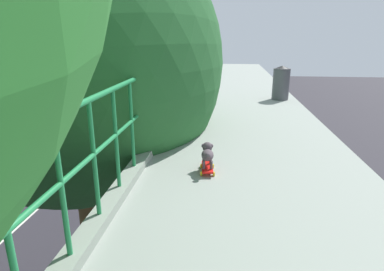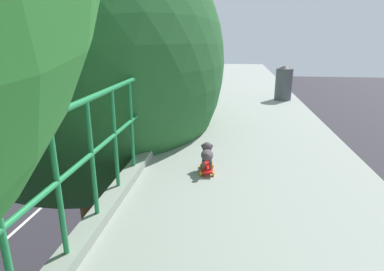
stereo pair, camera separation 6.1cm
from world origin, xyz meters
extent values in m
cube|color=gray|center=(-0.25, 0.00, 5.49)|extent=(0.20, 37.41, 0.11)
cylinder|color=#218348|center=(-0.25, 0.00, 6.67)|extent=(0.06, 37.41, 0.06)
cylinder|color=#218348|center=(-0.25, 0.00, 6.16)|extent=(0.04, 37.41, 0.04)
cylinder|color=#218348|center=(-0.25, -0.61, 6.10)|extent=(0.04, 0.04, 1.12)
cylinder|color=#218348|center=(-0.25, 0.00, 6.10)|extent=(0.04, 0.04, 1.12)
cylinder|color=#218348|center=(-0.25, 0.61, 6.10)|extent=(0.04, 0.04, 1.12)
cylinder|color=#218348|center=(-0.25, 1.22, 6.10)|extent=(0.04, 0.04, 1.12)
cylinder|color=#218348|center=(-0.25, 1.83, 6.10)|extent=(0.04, 0.04, 1.12)
cylinder|color=#218348|center=(-0.25, 2.43, 6.10)|extent=(0.04, 0.04, 1.12)
cylinder|color=#218348|center=(-0.25, 3.04, 6.10)|extent=(0.04, 0.04, 1.12)
cylinder|color=#218348|center=(-0.25, 3.65, 6.10)|extent=(0.04, 0.04, 1.12)
cylinder|color=#218348|center=(-0.25, 4.26, 6.10)|extent=(0.04, 0.04, 1.12)
cylinder|color=#218348|center=(-0.25, 4.87, 6.10)|extent=(0.04, 0.04, 1.12)
cylinder|color=#218348|center=(-0.25, 5.48, 6.10)|extent=(0.04, 0.04, 1.12)
cylinder|color=#218348|center=(-0.25, 6.09, 6.10)|extent=(0.04, 0.04, 1.12)
cylinder|color=#218348|center=(-0.25, 6.69, 6.10)|extent=(0.04, 0.04, 1.12)
cylinder|color=#218348|center=(-0.25, 7.30, 6.10)|extent=(0.04, 0.04, 1.12)
cylinder|color=#218348|center=(-0.25, 7.91, 6.10)|extent=(0.04, 0.04, 1.12)
cylinder|color=#218348|center=(-0.25, 8.52, 6.10)|extent=(0.04, 0.04, 1.12)
cylinder|color=#218348|center=(-0.25, 9.13, 6.10)|extent=(0.04, 0.04, 1.12)
cylinder|color=#218348|center=(-0.25, 9.74, 6.10)|extent=(0.04, 0.04, 1.12)
cylinder|color=#218348|center=(-0.25, 10.35, 6.10)|extent=(0.04, 0.04, 1.12)
cylinder|color=#218348|center=(-0.25, 10.95, 6.10)|extent=(0.04, 0.04, 1.12)
cylinder|color=#218348|center=(-0.25, 11.56, 6.10)|extent=(0.04, 0.04, 1.12)
cylinder|color=#218348|center=(-0.25, 12.17, 6.10)|extent=(0.04, 0.04, 1.12)
cylinder|color=#218348|center=(-0.25, 12.78, 6.10)|extent=(0.04, 0.04, 1.12)
cylinder|color=#218348|center=(-0.25, 13.39, 6.10)|extent=(0.04, 0.04, 1.12)
cylinder|color=#218348|center=(-0.25, 14.00, 6.10)|extent=(0.04, 0.04, 1.12)
cylinder|color=#218348|center=(-0.25, 14.60, 6.10)|extent=(0.04, 0.04, 1.12)
cylinder|color=#218348|center=(-0.25, 15.21, 6.10)|extent=(0.04, 0.04, 1.12)
cylinder|color=#218348|center=(-0.25, 15.82, 6.10)|extent=(0.04, 0.04, 1.12)
cylinder|color=#218348|center=(-0.25, 16.43, 6.10)|extent=(0.04, 0.04, 1.12)
cylinder|color=#218348|center=(-0.25, 17.04, 6.10)|extent=(0.04, 0.04, 1.12)
cylinder|color=#218348|center=(-0.25, 17.65, 6.10)|extent=(0.04, 0.04, 1.12)
cylinder|color=#218348|center=(-0.25, 18.26, 6.10)|extent=(0.04, 0.04, 1.12)
cube|color=#194C92|center=(-9.31, 18.68, 1.72)|extent=(2.40, 11.65, 2.87)
cube|color=black|center=(-9.31, 18.68, 2.22)|extent=(2.42, 10.72, 0.70)
cylinder|color=black|center=(-8.16, 22.76, 0.48)|extent=(0.28, 0.96, 0.96)
cylinder|color=black|center=(-10.46, 22.76, 0.48)|extent=(0.28, 0.96, 0.96)
cylinder|color=black|center=(-8.16, 15.48, 0.48)|extent=(0.28, 0.96, 0.96)
cylinder|color=black|center=(-10.46, 15.48, 0.48)|extent=(0.28, 0.96, 0.96)
cylinder|color=#483A20|center=(-2.12, 4.31, 2.52)|extent=(0.57, 0.57, 5.05)
ellipsoid|color=#255D2C|center=(-2.12, 4.31, 6.69)|extent=(5.96, 5.96, 5.83)
cube|color=red|center=(0.72, 1.98, 5.50)|extent=(0.18, 0.42, 0.02)
cylinder|color=yellow|center=(0.79, 2.12, 5.46)|extent=(0.03, 0.06, 0.06)
cylinder|color=yellow|center=(0.63, 2.10, 5.46)|extent=(0.03, 0.06, 0.06)
cylinder|color=yellow|center=(0.82, 1.85, 5.46)|extent=(0.03, 0.06, 0.06)
cylinder|color=yellow|center=(0.65, 1.84, 5.46)|extent=(0.03, 0.06, 0.06)
cylinder|color=#4D4148|center=(0.76, 2.08, 5.57)|extent=(0.04, 0.04, 0.12)
cylinder|color=#4D4148|center=(0.67, 2.08, 5.57)|extent=(0.04, 0.04, 0.12)
cylinder|color=#4D4148|center=(0.78, 1.89, 5.57)|extent=(0.04, 0.04, 0.12)
cylinder|color=#4D4148|center=(0.68, 1.88, 5.57)|extent=(0.04, 0.04, 0.12)
ellipsoid|color=#4D4148|center=(0.72, 1.98, 5.68)|extent=(0.19, 0.28, 0.15)
sphere|color=#4D4148|center=(0.71, 2.09, 5.75)|extent=(0.14, 0.14, 0.14)
ellipsoid|color=brown|center=(0.71, 2.16, 5.74)|extent=(0.05, 0.07, 0.04)
sphere|color=#4D4148|center=(0.76, 2.10, 5.77)|extent=(0.06, 0.06, 0.06)
sphere|color=#4D4148|center=(0.66, 2.09, 5.77)|extent=(0.06, 0.06, 0.06)
sphere|color=#4D4148|center=(0.74, 1.84, 5.72)|extent=(0.07, 0.07, 0.07)
cylinder|color=#4A494F|center=(2.50, 7.40, 5.88)|extent=(0.47, 0.47, 0.89)
cone|color=black|center=(2.50, 7.40, 6.35)|extent=(0.48, 0.48, 0.10)
camera|label=1|loc=(0.95, -2.04, 7.20)|focal=29.94mm
camera|label=2|loc=(1.01, -2.03, 7.20)|focal=29.94mm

